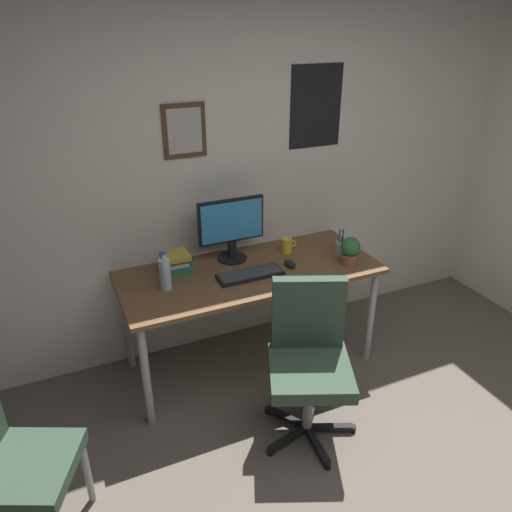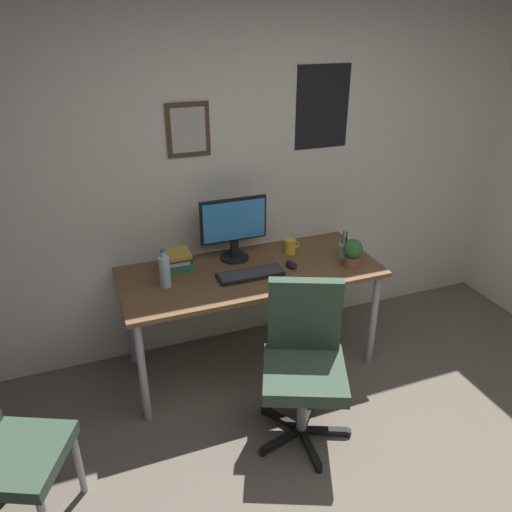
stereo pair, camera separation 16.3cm
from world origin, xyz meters
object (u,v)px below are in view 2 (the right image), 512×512
Objects in this scene: side_chair at (0,447)px; keyboard at (250,274)px; coffee_mug_near at (290,246)px; office_chair at (304,355)px; computer_mouse at (291,265)px; potted_plant at (353,252)px; pen_cup at (344,250)px; monitor at (234,226)px; water_bottle at (165,271)px; book_stack_left at (178,260)px.

keyboard is at bearing 25.13° from side_chair.
office_chair is at bearing -108.29° from coffee_mug_near.
computer_mouse is 0.22m from coffee_mug_near.
office_chair is 1.58m from side_chair.
side_chair is at bearing -164.90° from potted_plant.
keyboard is 0.71m from pen_cup.
monitor reaches higher than potted_plant.
side_chair is 2.26m from potted_plant.
water_bottle reaches higher than pen_cup.
side_chair is 1.45m from book_stack_left.
monitor is 0.43m from book_stack_left.
book_stack_left is at bearing 121.56° from office_chair.
office_chair is 2.21× the size of keyboard.
office_chair is 1.04m from book_stack_left.
coffee_mug_near is at bearing 26.27° from side_chair.
side_chair is at bearing -138.45° from book_stack_left.
side_chair reaches higher than computer_mouse.
monitor is 2.30× the size of pen_cup.
keyboard is at bearing -175.56° from computer_mouse.
water_bottle reaches higher than coffee_mug_near.
monitor is (-0.12, 0.88, 0.47)m from office_chair.
computer_mouse is at bearing -111.57° from coffee_mug_near.
water_bottle reaches higher than office_chair.
coffee_mug_near is at bearing -8.55° from monitor.
book_stack_left is (-0.40, -0.04, -0.17)m from monitor.
monitor is 1.07× the size of keyboard.
pen_cup is 1.14m from book_stack_left.
side_chair is at bearing -176.81° from office_chair.
book_stack_left is (-1.10, 0.36, -0.03)m from potted_plant.
coffee_mug_near is (0.27, 0.82, 0.28)m from office_chair.
water_bottle is (-0.84, 0.04, 0.09)m from computer_mouse.
coffee_mug_near reaches higher than keyboard.
book_stack_left is (-0.71, 0.22, 0.06)m from computer_mouse.
office_chair is 0.66m from keyboard.
side_chair is 7.53× the size of coffee_mug_near.
coffee_mug_near is 0.61× the size of book_stack_left.
office_chair is 4.95× the size of book_stack_left.
book_stack_left is at bearing 169.47° from pen_cup.
water_bottle reaches higher than potted_plant.
office_chair is 2.07× the size of monitor.
monitor is at bearing 5.20° from book_stack_left.
side_chair is 2.08m from coffee_mug_near.
monitor is at bearing 171.45° from coffee_mug_near.
office_chair reaches higher than side_chair.
side_chair is 1.93m from computer_mouse.
pen_cup reaches higher than office_chair.
monitor reaches higher than pen_cup.
water_bottle is at bearing 178.88° from pen_cup.
keyboard is 0.55m from water_bottle.
pen_cup reaches higher than book_stack_left.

